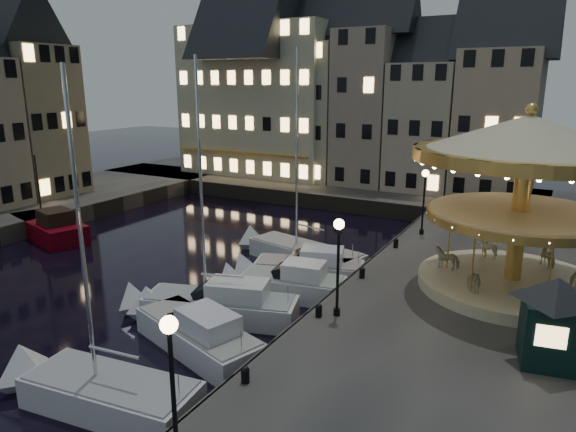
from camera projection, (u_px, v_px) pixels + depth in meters
The scene contains 29 objects.
ground at pixel (188, 316), 24.33m from camera, with size 160.00×160.00×0.00m, color black.
quay_east at pixel (523, 318), 22.69m from camera, with size 16.00×56.00×1.30m, color #474442.
quay_north at pixel (306, 186), 51.61m from camera, with size 44.00×12.00×1.30m, color #474442.
quaywall_e at pixel (354, 284), 26.43m from camera, with size 0.15×44.00×1.30m, color #47423A.
quaywall_n at pixel (295, 199), 45.59m from camera, with size 48.00×0.15×1.30m, color #47423A.
streetlamp_a at pixel (172, 372), 12.32m from camera, with size 0.44×0.44×4.17m.
streetlamp_b at pixel (338, 254), 20.79m from camera, with size 0.44×0.44×4.17m.
streetlamp_c at pixel (424, 193), 32.22m from camera, with size 0.44×0.44×4.17m.
bollard_a at pixel (245, 374), 16.60m from camera, with size 0.30×0.30×0.57m.
bollard_b at pixel (319, 310), 21.25m from camera, with size 0.30×0.30×0.57m.
bollard_c at pixel (362, 272), 25.49m from camera, with size 0.30×0.30×0.57m.
bollard_d at pixel (396, 243), 30.14m from camera, with size 0.30×0.30×0.57m.
townhouse_na at pixel (222, 110), 56.88m from camera, with size 5.50×8.00×12.80m.
townhouse_nb at pixel (264, 106), 54.20m from camera, with size 6.16×8.00×13.80m.
townhouse_nc at pixel (316, 102), 51.24m from camera, with size 6.82×8.00×14.80m.
townhouse_nd at pixel (370, 98), 48.43m from camera, with size 5.50×8.00×15.80m.
townhouse_ne at pixel (427, 116), 46.26m from camera, with size 6.16×8.00×12.80m.
townhouse_nf at pixel (499, 112), 43.30m from camera, with size 6.82×8.00×13.80m.
townhouse_wc at pixel (27, 110), 43.61m from camera, with size 8.80×5.50×14.20m.
hotel_corner at pixel (264, 91), 53.80m from camera, with size 17.60×9.00×16.80m.
motorboat_a at pixel (98, 392), 17.47m from camera, with size 7.19×3.09×11.88m.
motorboat_b at pixel (192, 332), 21.41m from camera, with size 7.52×4.23×2.15m.
motorboat_c at pixel (212, 305), 23.91m from camera, with size 8.14×4.26×10.87m.
motorboat_d at pixel (284, 284), 26.47m from camera, with size 6.47×3.03×2.15m.
motorboat_e at pixel (302, 270), 28.52m from camera, with size 7.02×3.91×2.15m.
motorboat_f at pixel (298, 253), 31.60m from camera, with size 8.64×3.88×11.44m.
red_fishing_boat at pixel (49, 228), 36.41m from camera, with size 8.04×4.57×5.98m.
carousel at pixel (525, 170), 22.77m from camera, with size 9.81×9.81×8.58m.
ticket_kiosk at pixel (555, 306), 17.32m from camera, with size 3.05×3.05×3.57m.
Camera 1 is at (14.95, -17.25, 10.76)m, focal length 32.00 mm.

